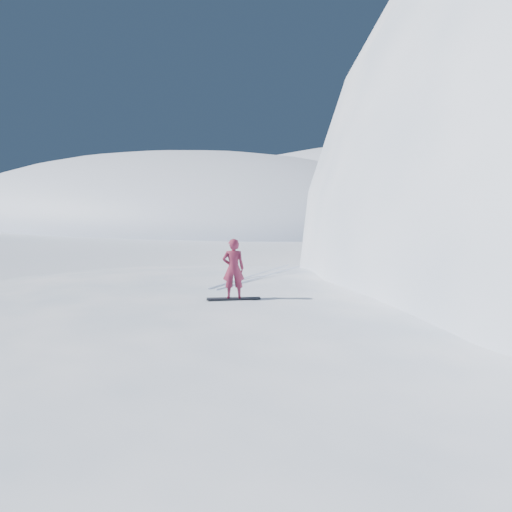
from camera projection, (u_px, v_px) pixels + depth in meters
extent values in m
plane|color=white|center=(167.00, 395.00, 13.13)|extent=(400.00, 400.00, 0.00)
ellipsoid|color=white|center=(266.00, 372.00, 14.85)|extent=(36.00, 28.00, 4.80)
ellipsoid|color=white|center=(159.00, 222.00, 102.97)|extent=(120.00, 70.00, 28.00)
ellipsoid|color=white|center=(395.00, 218.00, 123.42)|extent=(140.00, 90.00, 36.00)
ellipsoid|color=white|center=(18.00, 383.00, 14.04)|extent=(6.00, 5.40, 0.80)
ellipsoid|color=white|center=(251.00, 334.00, 19.03)|extent=(7.00, 6.30, 1.00)
ellipsoid|color=white|center=(491.00, 415.00, 11.93)|extent=(4.00, 3.60, 0.60)
cube|color=black|center=(234.00, 299.00, 13.74)|extent=(1.27, 1.22, 0.02)
imported|color=maroon|center=(233.00, 269.00, 13.64)|extent=(0.71, 0.70, 1.65)
ellipsoid|color=white|center=(160.00, 230.00, 78.52)|extent=(10.84, 8.67, 7.59)
cube|color=silver|center=(254.00, 274.00, 17.91)|extent=(1.16, 5.91, 0.04)
cube|color=silver|center=(264.00, 276.00, 17.65)|extent=(0.93, 5.95, 0.04)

